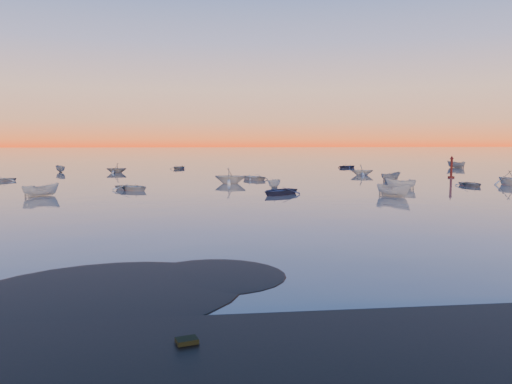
{
  "coord_description": "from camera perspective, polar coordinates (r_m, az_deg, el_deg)",
  "views": [
    {
      "loc": [
        -4.9,
        -18.55,
        5.63
      ],
      "look_at": [
        0.53,
        28.0,
        0.78
      ],
      "focal_mm": 35.0,
      "sensor_mm": 36.0,
      "label": 1
    }
  ],
  "objects": [
    {
      "name": "ground",
      "position": [
        118.78,
        -4.29,
        3.18
      ],
      "size": [
        600.0,
        600.0,
        0.0
      ],
      "primitive_type": "plane",
      "color": "#665A55",
      "rests_on": "ground"
    },
    {
      "name": "mud_lobes",
      "position": [
        19.07,
        8.72,
        -11.29
      ],
      "size": [
        140.0,
        6.0,
        0.07
      ],
      "primitive_type": null,
      "color": "black",
      "rests_on": "ground"
    },
    {
      "name": "moored_fleet",
      "position": [
        71.94,
        -2.73,
        1.42
      ],
      "size": [
        124.0,
        58.0,
        1.2
      ],
      "primitive_type": null,
      "color": "beige",
      "rests_on": "ground"
    },
    {
      "name": "boat_near_left",
      "position": [
        58.31,
        -13.95,
        0.2
      ],
      "size": [
        4.34,
        4.66,
        1.13
      ],
      "primitive_type": "imported",
      "rotation": [
        0.0,
        0.0,
        0.87
      ],
      "color": "beige",
      "rests_on": "ground"
    },
    {
      "name": "boat_near_center",
      "position": [
        55.1,
        -23.35,
        -0.44
      ],
      "size": [
        3.31,
        3.93,
        1.27
      ],
      "primitive_type": "imported",
      "rotation": [
        0.0,
        0.0,
        2.15
      ],
      "color": "beige",
      "rests_on": "ground"
    },
    {
      "name": "boat_near_right",
      "position": [
        70.94,
        26.85,
        0.72
      ],
      "size": [
        4.1,
        1.99,
        1.41
      ],
      "primitive_type": "imported",
      "rotation": [
        0.0,
        0.0,
        3.19
      ],
      "color": "beige",
      "rests_on": "ground"
    },
    {
      "name": "channel_marker",
      "position": [
        81.18,
        21.43,
        2.5
      ],
      "size": [
        0.98,
        0.98,
        3.47
      ],
      "color": "#3F0F0D",
      "rests_on": "ground"
    }
  ]
}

